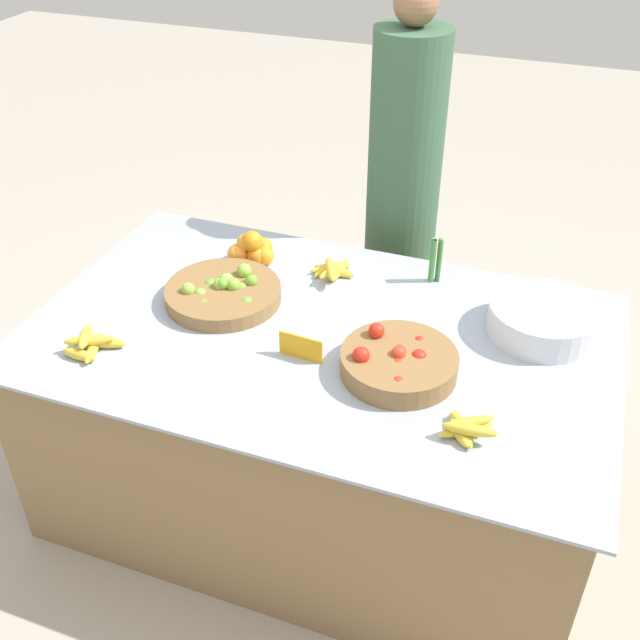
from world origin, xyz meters
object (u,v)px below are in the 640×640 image
(metal_bowl, at_px, (543,319))
(price_sign, at_px, (301,347))
(tomato_basket, at_px, (398,362))
(lime_bowl, at_px, (224,293))
(vendor_person, at_px, (401,214))

(metal_bowl, height_order, price_sign, metal_bowl)
(tomato_basket, height_order, metal_bowl, tomato_basket)
(tomato_basket, relative_size, price_sign, 2.45)
(lime_bowl, bearing_deg, tomato_basket, -14.42)
(price_sign, bearing_deg, vendor_person, 91.03)
(lime_bowl, xyz_separation_m, price_sign, (0.36, -0.21, 0.01))
(tomato_basket, distance_m, vendor_person, 0.99)
(lime_bowl, distance_m, metal_bowl, 1.05)
(metal_bowl, relative_size, vendor_person, 0.21)
(vendor_person, bearing_deg, price_sign, -92.71)
(tomato_basket, bearing_deg, price_sign, -172.99)
(lime_bowl, relative_size, price_sign, 2.75)
(lime_bowl, bearing_deg, vendor_person, 62.43)
(tomato_basket, bearing_deg, vendor_person, 104.67)
(price_sign, bearing_deg, lime_bowl, 154.13)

